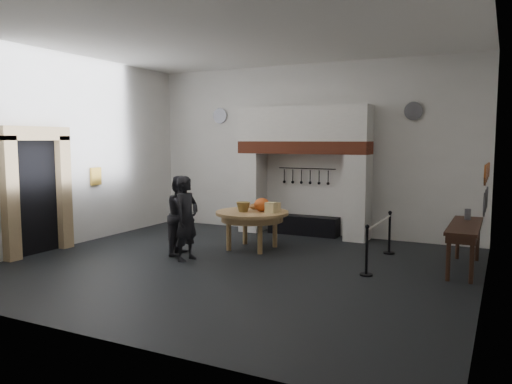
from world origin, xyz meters
The scene contains 39 objects.
floor centered at (0.00, 0.00, 0.00)m, with size 9.00×8.00×0.02m, color black.
ceiling centered at (0.00, 0.00, 4.50)m, with size 9.00×8.00×0.02m, color silver.
wall_back centered at (0.00, 4.00, 2.25)m, with size 9.00×0.02×4.50m, color silver.
wall_front centered at (0.00, -4.00, 2.25)m, with size 9.00×0.02×4.50m, color silver.
wall_left centered at (-4.50, 0.00, 2.25)m, with size 0.02×8.00×4.50m, color silver.
wall_right centered at (4.50, 0.00, 2.25)m, with size 0.02×8.00×4.50m, color silver.
chimney_pier_left centered at (-1.48, 3.65, 1.07)m, with size 0.55×0.70×2.15m, color silver.
chimney_pier_right centered at (1.48, 3.65, 1.07)m, with size 0.55×0.70×2.15m, color silver.
hearth_brick_band centered at (0.00, 3.65, 2.31)m, with size 3.50×0.72×0.32m, color #9E442B.
chimney_hood centered at (0.00, 3.65, 2.92)m, with size 3.50×0.70×0.90m, color silver.
iron_range centered at (0.00, 3.72, 0.25)m, with size 1.90×0.45×0.50m, color black.
utensil_rail centered at (0.00, 3.92, 1.75)m, with size 0.02×0.02×1.60m, color black.
door_recess centered at (-4.47, -1.00, 1.25)m, with size 0.04×1.10×2.50m, color black.
door_jamb_near centered at (-4.38, -1.70, 1.30)m, with size 0.22×0.30×2.60m, color tan.
door_jamb_far centered at (-4.38, -0.30, 1.30)m, with size 0.22×0.30×2.60m, color tan.
door_lintel centered at (-4.38, -1.00, 2.65)m, with size 0.22×1.70×0.30m, color tan.
wall_plaque centered at (-4.45, 0.80, 1.60)m, with size 0.05×0.34×0.44m, color gold.
work_table centered at (-0.42, 1.55, 0.84)m, with size 1.67×1.67×0.07m, color tan.
pumpkin centered at (-0.22, 1.65, 1.03)m, with size 0.36×0.36×0.31m, color #E35320.
cheese_block_big centered at (0.08, 1.50, 0.99)m, with size 0.22×0.22×0.24m, color #EFD78F.
cheese_block_small centered at (0.06, 1.80, 0.97)m, with size 0.18×0.18×0.20m, color #FFDF98.
wicker_basket centered at (-0.57, 1.40, 0.98)m, with size 0.32×0.32×0.22m, color olive.
bread_loaf centered at (-0.52, 1.90, 0.94)m, with size 0.31×0.18×0.13m, color olive.
visitor_near centered at (-1.14, -0.04, 0.88)m, with size 0.65×0.42×1.77m, color black.
visitor_far centered at (-1.54, 0.36, 0.87)m, with size 0.84×0.66×1.74m, color #222227.
side_table centered at (4.10, 1.70, 0.87)m, with size 0.55×2.20×0.06m, color #351F13.
pewter_jug centered at (4.10, 2.30, 1.01)m, with size 0.12×0.12×0.22m, color #525258.
copper_pan_a centered at (4.46, 0.20, 1.95)m, with size 0.34×0.34×0.03m, color #C6662D.
copper_pan_b centered at (4.46, 0.75, 1.95)m, with size 0.32×0.32×0.03m, color #C6662D.
copper_pan_c centered at (4.46, 1.30, 1.95)m, with size 0.30×0.30×0.03m, color #C6662D.
copper_pan_d centered at (4.46, 1.85, 1.95)m, with size 0.28×0.28×0.03m, color #C6662D.
pewter_plate_left centered at (4.46, 0.40, 1.45)m, with size 0.40×0.40×0.03m, color #4C4C51.
pewter_plate_mid centered at (4.46, 1.00, 1.45)m, with size 0.40×0.40×0.03m, color #4C4C51.
pewter_plate_right centered at (4.46, 1.60, 1.45)m, with size 0.40×0.40×0.03m, color #4C4C51.
pewter_plate_back_left centered at (-2.70, 3.96, 3.20)m, with size 0.44×0.44×0.03m, color #4C4C51.
pewter_plate_back_right centered at (2.70, 3.96, 3.20)m, with size 0.44×0.44×0.03m, color #4C4C51.
barrier_post_near centered at (2.52, 0.47, 0.45)m, with size 0.05×0.05×0.90m, color black.
barrier_post_far centered at (2.52, 2.47, 0.45)m, with size 0.05×0.05×0.90m, color black.
barrier_rope centered at (2.52, 1.47, 0.85)m, with size 0.04×0.04×2.00m, color silver.
Camera 1 is at (4.76, -8.54, 2.51)m, focal length 35.00 mm.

